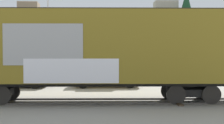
# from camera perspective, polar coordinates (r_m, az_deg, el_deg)

# --- Properties ---
(ground_plane) EXTENTS (260.00, 260.00, 0.00)m
(ground_plane) POSITION_cam_1_polar(r_m,az_deg,el_deg) (15.06, -2.08, -7.62)
(ground_plane) COLOR gray
(track) EXTENTS (60.02, 4.04, 0.08)m
(track) POSITION_cam_1_polar(r_m,az_deg,el_deg) (15.04, -1.69, -7.49)
(track) COLOR #4C4742
(track) RESTS_ON ground_plane
(freight_car) EXTENTS (16.15, 3.59, 4.67)m
(freight_car) POSITION_cam_1_polar(r_m,az_deg,el_deg) (14.85, -4.24, 2.59)
(freight_car) COLOR olive
(freight_car) RESTS_ON ground_plane
(flagpole) EXTENTS (1.19, 0.49, 7.57)m
(flagpole) POSITION_cam_1_polar(r_m,az_deg,el_deg) (24.47, -11.70, 6.92)
(flagpole) COLOR silver
(flagpole) RESTS_ON ground_plane
(hillside) EXTENTS (140.46, 34.04, 14.97)m
(hillside) POSITION_cam_1_polar(r_m,az_deg,el_deg) (72.70, -2.69, 4.10)
(hillside) COLOR slate
(hillside) RESTS_ON ground_plane
(parked_car_black) EXTENTS (4.13, 2.09, 1.58)m
(parked_car_black) POSITION_cam_1_polar(r_m,az_deg,el_deg) (22.01, -17.42, -2.60)
(parked_car_black) COLOR black
(parked_car_black) RESTS_ON ground_plane
(parked_car_tan) EXTENTS (4.79, 1.94, 1.59)m
(parked_car_tan) POSITION_cam_1_polar(r_m,az_deg,el_deg) (21.22, -1.14, -2.62)
(parked_car_tan) COLOR #9E8966
(parked_car_tan) RESTS_ON ground_plane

